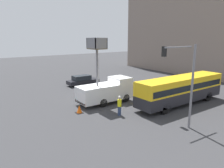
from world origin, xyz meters
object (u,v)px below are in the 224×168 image
Objects in this scene: road_worker_directing at (119,105)px; parked_car_curbside at (83,80)px; traffic_light_pole at (182,71)px; road_worker_near_truck at (79,94)px; utility_truck at (106,90)px; traffic_cone_near_truck at (79,109)px; city_bus at (181,88)px.

road_worker_directing reaches higher than parked_car_curbside.
traffic_light_pole is 11.68m from road_worker_near_truck.
traffic_light_pole is at bearing 11.77° from utility_truck.
road_worker_directing is 0.40× the size of parked_car_curbside.
traffic_cone_near_truck is (-7.21, -5.75, -4.13)m from traffic_light_pole.
utility_truck is at bearing -168.23° from traffic_light_pole.
road_worker_directing is at bearing -22.39° from road_worker_near_truck.
city_bus is 15.20m from parked_car_curbside.
road_worker_directing is at bearing 45.90° from traffic_cone_near_truck.
road_worker_near_truck is 2.39× the size of traffic_cone_near_truck.
utility_truck is at bearing -12.22° from parked_car_curbside.
road_worker_near_truck is (-1.82, -2.40, -0.56)m from utility_truck.
traffic_cone_near_truck is at bearing -29.48° from parked_car_curbside.
traffic_light_pole is 1.42× the size of parked_car_curbside.
traffic_cone_near_truck is (3.10, -1.59, -0.56)m from road_worker_near_truck.
utility_truck reaches higher than city_bus.
road_worker_near_truck is at bearing 147.07° from city_bus.
utility_truck is at bearing 18.52° from road_worker_near_truck.
road_worker_directing is (4.01, -1.17, -0.53)m from utility_truck.
road_worker_directing is (5.83, 1.23, 0.03)m from road_worker_near_truck.
traffic_light_pole is at bearing -0.81° from parked_car_curbside.
road_worker_near_truck reaches higher than parked_car_curbside.
utility_truck is 1.06× the size of traffic_light_pole.
city_bus is at bearing 50.01° from utility_truck.
utility_truck is 3.06m from road_worker_near_truck.
city_bus is 7.55m from road_worker_directing.
utility_truck is 0.62× the size of city_bus.
parked_car_curbside is at bearing 179.19° from traffic_light_pole.
utility_truck is 9.23× the size of traffic_cone_near_truck.
parked_car_curbside is (-13.35, 3.19, -0.20)m from road_worker_directing.
parked_car_curbside is at bearing 167.78° from utility_truck.
traffic_light_pole is 3.65× the size of road_worker_near_truck.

